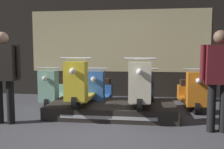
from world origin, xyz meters
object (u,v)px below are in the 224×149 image
at_px(scooter_backrow_0, 58,89).
at_px(scooter_display_right, 140,87).
at_px(scooter_display_left, 84,85).
at_px(scooter_backrow_1, 100,90).
at_px(scooter_backrow_2, 144,91).
at_px(person_left_browsing, 3,69).
at_px(person_right_browsing, 219,73).
at_px(scooter_backrow_3, 191,92).

bearing_deg(scooter_backrow_0, scooter_display_right, -25.44).
xyz_separation_m(scooter_display_left, scooter_backrow_1, (0.15, 0.95, -0.24)).
relative_size(scooter_display_right, scooter_backrow_2, 1.00).
bearing_deg(person_left_browsing, scooter_backrow_0, 78.15).
distance_m(scooter_display_left, person_left_browsing, 1.49).
bearing_deg(person_right_browsing, person_left_browsing, -180.00).
distance_m(scooter_backrow_0, scooter_backrow_1, 1.04).
relative_size(scooter_display_left, person_right_browsing, 1.05).
bearing_deg(scooter_backrow_2, scooter_display_right, -94.83).
bearing_deg(scooter_display_right, person_right_browsing, -31.25).
relative_size(scooter_backrow_0, person_left_browsing, 1.05).
relative_size(scooter_display_right, scooter_backrow_1, 1.00).
relative_size(scooter_backrow_1, scooter_backrow_2, 1.00).
bearing_deg(scooter_backrow_3, scooter_backrow_2, 180.00).
height_order(person_left_browsing, person_right_browsing, person_left_browsing).
distance_m(scooter_display_right, scooter_backrow_1, 1.37).
bearing_deg(person_right_browsing, scooter_display_left, 162.37).
xyz_separation_m(scooter_backrow_3, person_right_browsing, (0.10, -1.70, 0.58)).
relative_size(scooter_backrow_0, scooter_backrow_3, 1.00).
height_order(scooter_display_left, person_left_browsing, person_left_browsing).
bearing_deg(person_left_browsing, scooter_display_left, 30.92).
relative_size(scooter_backrow_2, person_left_browsing, 1.05).
height_order(scooter_backrow_1, person_left_browsing, person_left_browsing).
distance_m(scooter_backrow_2, scooter_backrow_3, 1.04).
distance_m(scooter_backrow_1, person_right_browsing, 2.83).
bearing_deg(scooter_backrow_0, scooter_backrow_1, 0.00).
bearing_deg(scooter_backrow_2, scooter_backrow_1, 180.00).
height_order(scooter_backrow_0, scooter_backrow_1, same).
bearing_deg(scooter_backrow_1, person_right_browsing, -37.80).
bearing_deg(scooter_backrow_3, person_right_browsing, -86.46).
bearing_deg(scooter_backrow_2, scooter_display_left, -141.46).
distance_m(scooter_display_right, scooter_backrow_3, 1.49).
bearing_deg(scooter_display_right, scooter_backrow_0, 154.56).
bearing_deg(scooter_backrow_0, scooter_backrow_2, 0.00).
height_order(scooter_display_right, person_left_browsing, person_left_browsing).
relative_size(scooter_backrow_1, person_left_browsing, 1.05).
xyz_separation_m(scooter_display_right, scooter_backrow_3, (1.12, 0.95, -0.24)).
bearing_deg(scooter_display_left, scooter_backrow_3, 23.06).
bearing_deg(scooter_backrow_1, scooter_backrow_3, 0.00).
xyz_separation_m(scooter_backrow_0, person_right_browsing, (3.23, -1.70, 0.58)).
bearing_deg(scooter_backrow_3, scooter_backrow_0, 180.00).
relative_size(scooter_display_left, scooter_backrow_0, 1.00).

